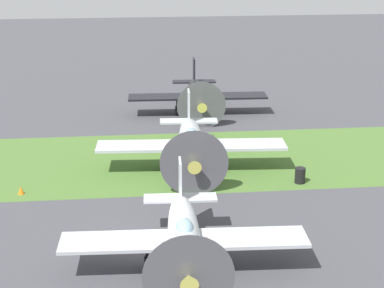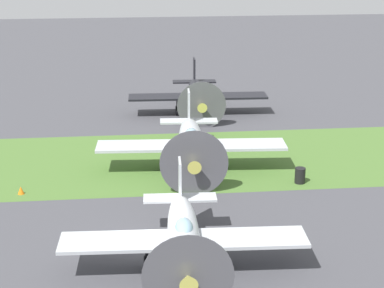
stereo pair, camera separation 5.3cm
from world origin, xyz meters
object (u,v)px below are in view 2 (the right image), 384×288
(airplane_lead, at_px, (184,234))
(airplane_trail, at_px, (198,94))
(airplane_wingman, at_px, (191,141))
(fuel_drum, at_px, (300,175))
(runway_marker_cone, at_px, (21,190))

(airplane_lead, xyz_separation_m, airplane_trail, (-3.29, -23.72, 0.05))
(airplane_wingman, height_order, fuel_drum, airplane_wingman)
(airplane_lead, relative_size, runway_marker_cone, 23.69)
(airplane_lead, distance_m, airplane_wingman, 11.96)
(fuel_drum, bearing_deg, airplane_wingman, -27.49)
(airplane_wingman, bearing_deg, airplane_trail, -94.72)
(runway_marker_cone, bearing_deg, airplane_wingman, -162.42)
(airplane_wingman, xyz_separation_m, airplane_trail, (-1.74, -11.86, -0.08))
(airplane_trail, height_order, runway_marker_cone, airplane_trail)
(airplane_trail, xyz_separation_m, runway_marker_cone, (11.38, 14.92, -1.38))
(airplane_trail, distance_m, runway_marker_cone, 18.82)
(runway_marker_cone, bearing_deg, fuel_drum, 179.96)
(airplane_wingman, relative_size, runway_marker_cone, 25.74)
(airplane_lead, bearing_deg, runway_marker_cone, -44.79)
(airplane_wingman, distance_m, runway_marker_cone, 10.23)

